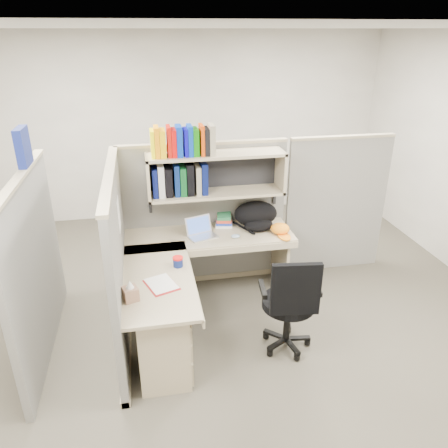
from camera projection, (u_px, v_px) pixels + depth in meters
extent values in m
plane|color=#332F27|center=(219.00, 325.00, 4.34)|extent=(6.00, 6.00, 0.00)
plane|color=#A8A197|center=(183.00, 128.00, 6.48)|extent=(6.00, 0.00, 6.00)
plane|color=white|center=(218.00, 28.00, 3.24)|extent=(6.00, 6.00, 0.00)
cube|color=slate|center=(204.00, 216.00, 4.82)|extent=(1.80, 0.06, 1.60)
cube|color=gray|center=(203.00, 143.00, 4.49)|extent=(1.80, 0.08, 0.03)
cube|color=slate|center=(119.00, 263.00, 3.86)|extent=(0.06, 1.80, 1.60)
cube|color=gray|center=(109.00, 175.00, 3.53)|extent=(0.08, 1.80, 0.03)
cube|color=slate|center=(35.00, 270.00, 3.74)|extent=(0.06, 1.80, 1.60)
cube|color=slate|center=(336.00, 206.00, 5.09)|extent=(1.20, 0.06, 1.60)
cube|color=navy|center=(23.00, 147.00, 3.65)|extent=(0.07, 0.27, 0.32)
cube|color=white|center=(119.00, 214.00, 3.84)|extent=(0.00, 0.21, 0.28)
cube|color=tan|center=(216.00, 155.00, 4.35)|extent=(1.40, 0.34, 0.03)
cube|color=tan|center=(216.00, 193.00, 4.52)|extent=(1.40, 0.34, 0.03)
cube|color=tan|center=(148.00, 178.00, 4.32)|extent=(0.03, 0.34, 0.44)
cube|color=tan|center=(281.00, 170.00, 4.56)|extent=(0.03, 0.34, 0.44)
cube|color=black|center=(213.00, 170.00, 4.58)|extent=(1.38, 0.01, 0.41)
cube|color=#FFF405|center=(152.00, 143.00, 4.17)|extent=(0.03, 0.20, 0.26)
cube|color=#FE9505|center=(157.00, 142.00, 4.17)|extent=(0.05, 0.20, 0.29)
cube|color=#F9BF05|center=(162.00, 143.00, 4.19)|extent=(0.06, 0.20, 0.26)
cube|color=#B31007|center=(169.00, 141.00, 4.19)|extent=(0.04, 0.20, 0.29)
cube|color=#C10807|center=(173.00, 143.00, 4.21)|extent=(0.05, 0.20, 0.26)
cube|color=#052EA1|center=(179.00, 141.00, 4.21)|extent=(0.06, 0.20, 0.29)
cube|color=#0805A1|center=(185.00, 142.00, 4.23)|extent=(0.04, 0.20, 0.26)
cube|color=#0531A3|center=(190.00, 140.00, 4.23)|extent=(0.04, 0.20, 0.29)
cube|color=#0D6907|center=(195.00, 142.00, 4.24)|extent=(0.06, 0.20, 0.26)
cube|color=#CE3A04|center=(202.00, 140.00, 4.25)|extent=(0.04, 0.20, 0.29)
cube|color=black|center=(206.00, 141.00, 4.26)|extent=(0.05, 0.20, 0.26)
cube|color=gray|center=(211.00, 139.00, 4.26)|extent=(0.06, 0.20, 0.29)
cube|color=#070E46|center=(155.00, 181.00, 4.37)|extent=(0.05, 0.24, 0.29)
cube|color=silver|center=(161.00, 180.00, 4.37)|extent=(0.06, 0.24, 0.32)
cube|color=black|center=(168.00, 181.00, 4.39)|extent=(0.07, 0.24, 0.29)
cube|color=#081C52|center=(176.00, 179.00, 4.40)|extent=(0.05, 0.24, 0.32)
cube|color=#09421A|center=(183.00, 180.00, 4.42)|extent=(0.06, 0.24, 0.29)
cube|color=black|center=(190.00, 178.00, 4.42)|extent=(0.07, 0.24, 0.32)
cube|color=gray|center=(198.00, 179.00, 4.44)|extent=(0.05, 0.24, 0.29)
cube|color=#061045|center=(204.00, 177.00, 4.45)|extent=(0.06, 0.24, 0.32)
cube|color=tan|center=(209.00, 236.00, 4.56)|extent=(1.74, 0.60, 0.03)
cube|color=tan|center=(158.00, 279.00, 3.77)|extent=(0.60, 1.34, 0.03)
cube|color=tan|center=(214.00, 252.00, 4.31)|extent=(1.74, 0.02, 0.07)
cube|color=tan|center=(193.00, 279.00, 3.84)|extent=(0.02, 1.34, 0.07)
cube|color=tan|center=(163.00, 340.00, 3.61)|extent=(0.40, 0.55, 0.68)
cube|color=gray|center=(188.00, 317.00, 3.57)|extent=(0.02, 0.50, 0.16)
cube|color=gray|center=(188.00, 335.00, 3.64)|extent=(0.02, 0.50, 0.16)
cube|color=gray|center=(189.00, 355.00, 3.73)|extent=(0.02, 0.50, 0.22)
cube|color=#B2B2B7|center=(189.00, 317.00, 3.57)|extent=(0.01, 0.12, 0.01)
cube|color=tan|center=(280.00, 258.00, 4.87)|extent=(0.03, 0.55, 0.70)
cylinder|color=navy|center=(178.00, 262.00, 3.93)|extent=(0.09, 0.09, 0.08)
cylinder|color=red|center=(178.00, 258.00, 3.91)|extent=(0.09, 0.09, 0.02)
ellipsoid|color=#8EACCA|center=(236.00, 236.00, 4.48)|extent=(0.11, 0.09, 0.04)
cylinder|color=silver|center=(201.00, 225.00, 4.65)|extent=(0.09, 0.09, 0.11)
cylinder|color=black|center=(288.00, 303.00, 3.85)|extent=(0.47, 0.47, 0.07)
cube|color=black|center=(296.00, 289.00, 3.54)|extent=(0.41, 0.10, 0.47)
cylinder|color=black|center=(287.00, 321.00, 3.93)|extent=(0.06, 0.06, 0.41)
cylinder|color=black|center=(286.00, 342.00, 4.03)|extent=(0.45, 0.45, 0.10)
cube|color=black|center=(263.00, 289.00, 3.77)|extent=(0.07, 0.27, 0.04)
cube|color=black|center=(316.00, 287.00, 3.80)|extent=(0.07, 0.27, 0.04)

